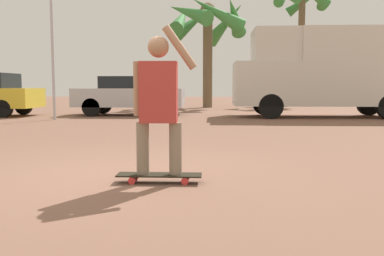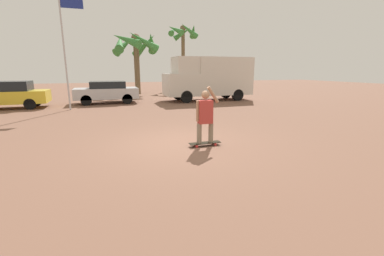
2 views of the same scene
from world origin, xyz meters
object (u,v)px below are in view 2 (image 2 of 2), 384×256
(skateboard, at_px, (205,143))
(palm_tree_center_background, at_px, (135,45))
(parked_car_silver, at_px, (107,92))
(palm_tree_near_van, at_px, (183,36))
(flagpole, at_px, (66,45))
(camper_van, at_px, (210,77))
(person_skateboarder, at_px, (205,114))
(parked_car_yellow, at_px, (6,95))

(skateboard, xyz_separation_m, palm_tree_center_background, (0.26, 17.20, 4.21))
(skateboard, distance_m, palm_tree_center_background, 17.71)
(parked_car_silver, distance_m, palm_tree_center_background, 7.46)
(palm_tree_near_van, xyz_separation_m, flagpole, (-9.97, -11.45, -2.14))
(camper_van, distance_m, palm_tree_center_background, 8.34)
(skateboard, xyz_separation_m, camper_van, (4.58, 10.58, 1.57))
(palm_tree_near_van, bearing_deg, camper_van, -95.80)
(person_skateboarder, xyz_separation_m, palm_tree_near_van, (5.57, 20.30, 4.64))
(person_skateboarder, distance_m, palm_tree_near_van, 21.56)
(parked_car_silver, relative_size, palm_tree_near_van, 0.58)
(camper_van, height_order, palm_tree_center_background, palm_tree_center_background)
(person_skateboarder, height_order, palm_tree_center_background, palm_tree_center_background)
(camper_van, bearing_deg, skateboard, -113.42)
(person_skateboarder, xyz_separation_m, flagpole, (-4.40, 8.85, 2.51))
(skateboard, bearing_deg, flagpole, 116.46)
(palm_tree_near_van, bearing_deg, flagpole, -131.06)
(person_skateboarder, distance_m, parked_car_silver, 11.50)
(parked_car_silver, xyz_separation_m, palm_tree_center_background, (2.74, 5.98, 3.52))
(palm_tree_center_background, bearing_deg, parked_car_silver, -114.64)
(parked_car_yellow, height_order, palm_tree_center_background, palm_tree_center_background)
(skateboard, bearing_deg, parked_car_yellow, 127.08)
(parked_car_yellow, relative_size, flagpole, 0.73)
(parked_car_yellow, height_order, palm_tree_near_van, palm_tree_near_van)
(skateboard, xyz_separation_m, flagpole, (-4.40, 8.85, 3.38))
(skateboard, height_order, flagpole, flagpole)
(skateboard, relative_size, palm_tree_center_background, 0.17)
(parked_car_silver, bearing_deg, camper_van, -5.23)
(person_skateboarder, relative_size, palm_tree_near_van, 0.24)
(parked_car_yellow, distance_m, flagpole, 4.73)
(parked_car_yellow, relative_size, palm_tree_center_background, 0.79)
(parked_car_yellow, bearing_deg, person_skateboarder, -52.93)
(person_skateboarder, bearing_deg, camper_van, 66.58)
(palm_tree_near_van, xyz_separation_m, palm_tree_center_background, (-5.31, -3.10, -1.30))
(flagpole, bearing_deg, camper_van, 10.92)
(parked_car_silver, bearing_deg, flagpole, -128.91)
(palm_tree_center_background, relative_size, flagpole, 0.92)
(person_skateboarder, distance_m, flagpole, 10.20)
(skateboard, relative_size, parked_car_yellow, 0.22)
(skateboard, bearing_deg, camper_van, 66.58)
(skateboard, distance_m, camper_van, 11.64)
(camper_van, xyz_separation_m, parked_car_silver, (-7.07, 0.65, -0.88))
(skateboard, distance_m, flagpole, 10.44)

